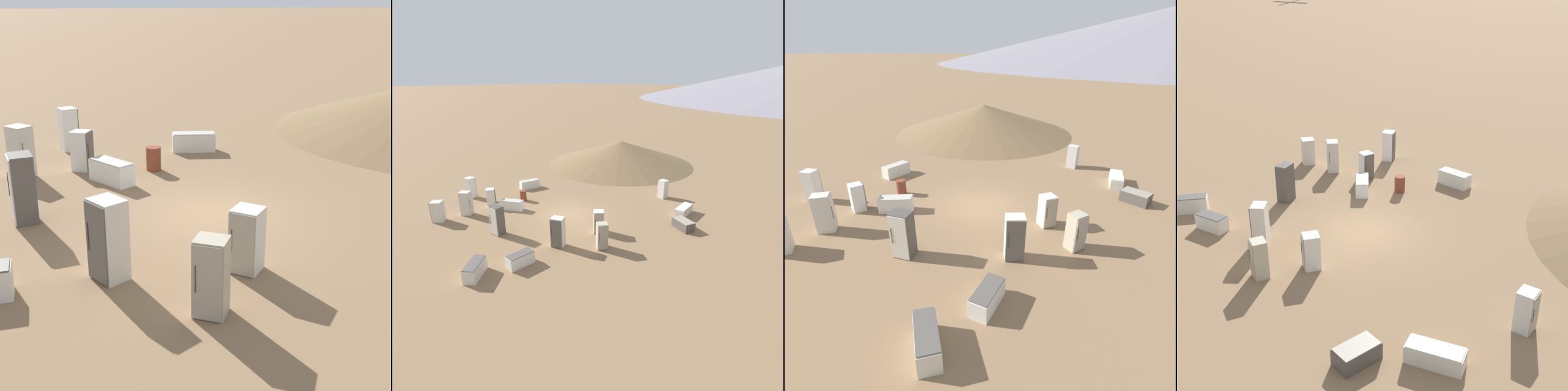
% 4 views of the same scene
% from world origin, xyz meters
% --- Properties ---
extents(ground_plane, '(1000.00, 1000.00, 0.00)m').
position_xyz_m(ground_plane, '(0.00, 0.00, 0.00)').
color(ground_plane, '#846647').
extents(dirt_mound, '(16.80, 16.80, 2.67)m').
position_xyz_m(dirt_mound, '(-14.43, -5.77, 1.34)').
color(dirt_mound, brown).
rests_on(dirt_mound, ground_plane).
extents(discarded_fridge_0, '(0.77, 0.76, 1.74)m').
position_xyz_m(discarded_fridge_0, '(2.93, -8.50, 0.87)').
color(discarded_fridge_0, white).
rests_on(discarded_fridge_0, ground_plane).
extents(discarded_fridge_1, '(0.93, 0.98, 1.78)m').
position_xyz_m(discarded_fridge_1, '(4.93, -5.43, 0.89)').
color(discarded_fridge_1, beige).
rests_on(discarded_fridge_1, ground_plane).
extents(discarded_fridge_2, '(1.51, 0.73, 0.71)m').
position_xyz_m(discarded_fridge_2, '(6.28, 2.90, 0.35)').
color(discarded_fridge_2, silver).
rests_on(discarded_fridge_2, ground_plane).
extents(discarded_fridge_3, '(0.92, 0.92, 1.49)m').
position_xyz_m(discarded_fridge_3, '(0.55, 3.57, 0.74)').
color(discarded_fridge_3, silver).
rests_on(discarded_fridge_3, ground_plane).
extents(discarded_fridge_4, '(0.87, 0.92, 1.84)m').
position_xyz_m(discarded_fridge_4, '(3.53, 2.92, 0.92)').
color(discarded_fridge_4, beige).
rests_on(discarded_fridge_4, ground_plane).
extents(discarded_fridge_5, '(0.85, 0.84, 1.60)m').
position_xyz_m(discarded_fridge_5, '(1.97, 5.02, 0.80)').
color(discarded_fridge_5, '#B2A88E').
rests_on(discarded_fridge_5, ground_plane).
extents(discarded_fridge_6, '(1.30, 1.62, 0.63)m').
position_xyz_m(discarded_fridge_6, '(-3.61, 7.47, 0.31)').
color(discarded_fridge_6, '#4C4742').
rests_on(discarded_fridge_6, ground_plane).
extents(discarded_fridge_7, '(0.87, 0.85, 1.43)m').
position_xyz_m(discarded_fridge_7, '(2.85, -5.51, 0.72)').
color(discarded_fridge_7, white).
rests_on(discarded_fridge_7, ground_plane).
extents(discarded_fridge_8, '(1.00, 1.00, 1.50)m').
position_xyz_m(discarded_fridge_8, '(6.84, -5.84, 0.75)').
color(discarded_fridge_8, beige).
rests_on(discarded_fridge_8, ground_plane).
extents(discarded_fridge_9, '(1.89, 0.83, 0.65)m').
position_xyz_m(discarded_fridge_9, '(-5.79, 6.45, 0.32)').
color(discarded_fridge_9, beige).
rests_on(discarded_fridge_9, ground_plane).
extents(discarded_fridge_10, '(0.71, 0.83, 1.92)m').
position_xyz_m(discarded_fridge_10, '(5.09, -1.12, 0.96)').
color(discarded_fridge_10, '#4C4742').
rests_on(discarded_fridge_10, ground_plane).
extents(discarded_fridge_11, '(1.34, 1.79, 0.76)m').
position_xyz_m(discarded_fridge_11, '(2.16, -3.72, 0.38)').
color(discarded_fridge_11, white).
rests_on(discarded_fridge_11, ground_plane).
extents(discarded_fridge_12, '(1.83, 1.11, 0.75)m').
position_xyz_m(discarded_fridge_12, '(-1.80, -6.71, 0.37)').
color(discarded_fridge_12, silver).
rests_on(discarded_fridge_12, ground_plane).
extents(discarded_fridge_13, '(0.72, 0.73, 1.53)m').
position_xyz_m(discarded_fridge_13, '(-7.85, 3.56, 0.76)').
color(discarded_fridge_13, silver).
rests_on(discarded_fridge_13, ground_plane).
extents(discarded_fridge_14, '(1.64, 1.46, 0.79)m').
position_xyz_m(discarded_fridge_14, '(8.41, 2.00, 0.39)').
color(discarded_fridge_14, beige).
rests_on(discarded_fridge_14, ground_plane).
extents(rusty_barrel, '(0.53, 0.53, 0.85)m').
position_xyz_m(rusty_barrel, '(0.45, -4.65, 0.43)').
color(rusty_barrel, brown).
rests_on(rusty_barrel, ground_plane).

